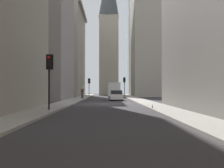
{
  "coord_description": "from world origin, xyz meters",
  "views": [
    {
      "loc": [
        -27.21,
        -0.11,
        1.6
      ],
      "look_at": [
        13.56,
        -0.86,
        2.42
      ],
      "focal_mm": 40.54,
      "sensor_mm": 36.0,
      "label": 1
    }
  ],
  "objects_px": {
    "delivery_truck": "(114,90)",
    "traffic_light_midblock": "(124,82)",
    "traffic_light_foreground": "(49,69)",
    "sedan_white": "(116,96)",
    "discarded_bottle": "(152,107)",
    "traffic_light_far_junction": "(89,83)",
    "pedestrian": "(82,92)"
  },
  "relations": [
    {
      "from": "delivery_truck",
      "to": "traffic_light_far_junction",
      "type": "xyz_separation_m",
      "value": [
        5.61,
        5.26,
        1.47
      ]
    },
    {
      "from": "traffic_light_foreground",
      "to": "discarded_bottle",
      "type": "xyz_separation_m",
      "value": [
        1.27,
        -7.6,
        -2.8
      ]
    },
    {
      "from": "delivery_truck",
      "to": "discarded_bottle",
      "type": "bearing_deg",
      "value": -175.89
    },
    {
      "from": "sedan_white",
      "to": "traffic_light_far_junction",
      "type": "relative_size",
      "value": 1.13
    },
    {
      "from": "delivery_truck",
      "to": "sedan_white",
      "type": "height_order",
      "value": "delivery_truck"
    },
    {
      "from": "delivery_truck",
      "to": "traffic_light_foreground",
      "type": "height_order",
      "value": "traffic_light_foreground"
    },
    {
      "from": "traffic_light_far_junction",
      "to": "pedestrian",
      "type": "relative_size",
      "value": 2.2
    },
    {
      "from": "traffic_light_foreground",
      "to": "delivery_truck",
      "type": "bearing_deg",
      "value": -9.85
    },
    {
      "from": "delivery_truck",
      "to": "sedan_white",
      "type": "distance_m",
      "value": 13.24
    },
    {
      "from": "traffic_light_far_junction",
      "to": "discarded_bottle",
      "type": "height_order",
      "value": "traffic_light_far_junction"
    },
    {
      "from": "delivery_truck",
      "to": "pedestrian",
      "type": "relative_size",
      "value": 3.74
    },
    {
      "from": "traffic_light_midblock",
      "to": "discarded_bottle",
      "type": "relative_size",
      "value": 14.88
    },
    {
      "from": "delivery_truck",
      "to": "traffic_light_foreground",
      "type": "xyz_separation_m",
      "value": [
        -31.34,
        5.44,
        1.59
      ]
    },
    {
      "from": "pedestrian",
      "to": "discarded_bottle",
      "type": "distance_m",
      "value": 21.87
    },
    {
      "from": "traffic_light_midblock",
      "to": "pedestrian",
      "type": "height_order",
      "value": "traffic_light_midblock"
    },
    {
      "from": "delivery_truck",
      "to": "pedestrian",
      "type": "distance_m",
      "value": 10.86
    },
    {
      "from": "traffic_light_midblock",
      "to": "pedestrian",
      "type": "xyz_separation_m",
      "value": [
        -15.03,
        7.66,
        -2.01
      ]
    },
    {
      "from": "sedan_white",
      "to": "traffic_light_foreground",
      "type": "xyz_separation_m",
      "value": [
        -18.13,
        5.44,
        2.39
      ]
    },
    {
      "from": "delivery_truck",
      "to": "traffic_light_foreground",
      "type": "bearing_deg",
      "value": 170.15
    },
    {
      "from": "discarded_bottle",
      "to": "traffic_light_foreground",
      "type": "bearing_deg",
      "value": 99.52
    },
    {
      "from": "sedan_white",
      "to": "discarded_bottle",
      "type": "bearing_deg",
      "value": -172.69
    },
    {
      "from": "delivery_truck",
      "to": "discarded_bottle",
      "type": "distance_m",
      "value": 30.17
    },
    {
      "from": "delivery_truck",
      "to": "traffic_light_midblock",
      "type": "distance_m",
      "value": 6.25
    },
    {
      "from": "traffic_light_foreground",
      "to": "traffic_light_midblock",
      "type": "xyz_separation_m",
      "value": [
        36.86,
        -7.87,
        0.04
      ]
    },
    {
      "from": "traffic_light_midblock",
      "to": "discarded_bottle",
      "type": "bearing_deg",
      "value": 179.57
    },
    {
      "from": "traffic_light_far_junction",
      "to": "discarded_bottle",
      "type": "bearing_deg",
      "value": -168.24
    },
    {
      "from": "delivery_truck",
      "to": "traffic_light_midblock",
      "type": "relative_size",
      "value": 1.61
    },
    {
      "from": "delivery_truck",
      "to": "pedestrian",
      "type": "height_order",
      "value": "delivery_truck"
    },
    {
      "from": "traffic_light_midblock",
      "to": "traffic_light_far_junction",
      "type": "bearing_deg",
      "value": 89.36
    },
    {
      "from": "traffic_light_foreground",
      "to": "traffic_light_far_junction",
      "type": "relative_size",
      "value": 1.04
    },
    {
      "from": "sedan_white",
      "to": "traffic_light_midblock",
      "type": "xyz_separation_m",
      "value": [
        18.74,
        -2.43,
        2.43
      ]
    },
    {
      "from": "delivery_truck",
      "to": "discarded_bottle",
      "type": "relative_size",
      "value": 23.93
    }
  ]
}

